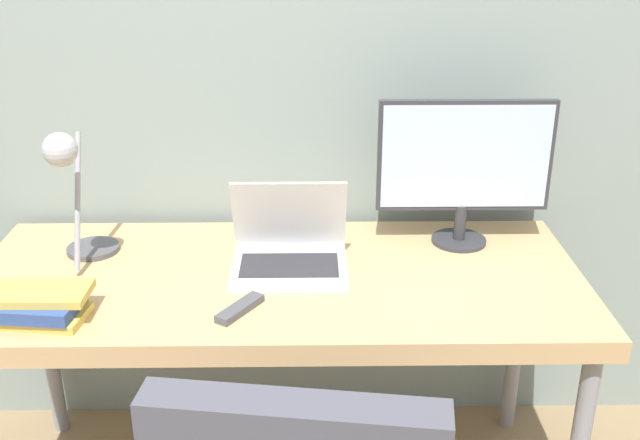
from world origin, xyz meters
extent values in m
cube|color=gray|center=(0.00, 0.81, 1.30)|extent=(8.00, 0.05, 2.60)
cube|color=tan|center=(0.00, 0.37, 0.74)|extent=(1.72, 0.74, 0.06)
cylinder|color=gray|center=(-0.80, 0.68, 0.36)|extent=(0.05, 0.05, 0.71)
cylinder|color=gray|center=(0.80, 0.68, 0.36)|extent=(0.05, 0.05, 0.71)
cube|color=silver|center=(0.03, 0.39, 0.78)|extent=(0.33, 0.26, 0.02)
cube|color=#2D2D33|center=(0.03, 0.39, 0.79)|extent=(0.28, 0.15, 0.00)
cube|color=silver|center=(0.03, 0.47, 0.91)|extent=(0.33, 0.10, 0.24)
cube|color=navy|center=(0.03, 0.47, 0.91)|extent=(0.29, 0.09, 0.21)
cylinder|color=#333338|center=(0.55, 0.58, 0.78)|extent=(0.17, 0.17, 0.01)
cylinder|color=#333338|center=(0.55, 0.58, 0.84)|extent=(0.04, 0.04, 0.11)
cube|color=#333338|center=(0.55, 0.58, 1.05)|extent=(0.52, 0.02, 0.34)
cube|color=silver|center=(0.55, 0.57, 1.05)|extent=(0.49, 0.00, 0.31)
cylinder|color=#4C4C51|center=(-0.56, 0.53, 0.78)|extent=(0.15, 0.15, 0.02)
cylinder|color=#99999E|center=(-0.56, 0.45, 0.97)|extent=(0.02, 0.18, 0.36)
sphere|color=#B2B2B7|center=(-0.56, 0.36, 1.14)|extent=(0.09, 0.09, 0.09)
cube|color=gold|center=(-0.59, 0.13, 0.78)|extent=(0.26, 0.16, 0.02)
cube|color=#334C8C|center=(-0.60, 0.13, 0.81)|extent=(0.24, 0.17, 0.03)
cube|color=gold|center=(-0.59, 0.14, 0.84)|extent=(0.25, 0.13, 0.02)
cube|color=#4C4C51|center=(-0.09, 0.16, 0.78)|extent=(0.12, 0.15, 0.02)
camera|label=1|loc=(0.09, -1.51, 1.73)|focal=42.00mm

